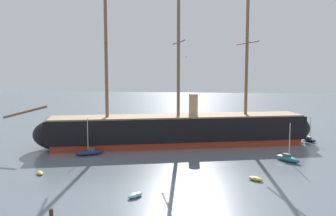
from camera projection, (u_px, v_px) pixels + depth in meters
tall_ship at (178, 130)px, 74.49m from camera, size 58.89×21.29×28.96m
dinghy_near_centre at (135, 195)px, 45.09m from camera, size 2.03×2.46×0.54m
dinghy_mid_left at (40, 173)px, 54.70m from camera, size 1.77×2.05×0.45m
dinghy_mid_right at (256, 179)px, 51.73m from camera, size 2.35×2.11×0.52m
sailboat_alongside_bow at (90, 152)px, 66.45m from camera, size 5.11×4.01×6.62m
sailboat_alongside_stern at (288, 158)px, 62.11m from camera, size 4.15×4.80×6.40m
dinghy_far_left at (40, 135)px, 84.93m from camera, size 2.69×2.01×0.58m
sailboat_far_right at (309, 139)px, 78.69m from camera, size 2.69×4.18×5.24m
mooring_piling_right_pair at (51, 215)px, 38.27m from camera, size 0.42×0.42×1.21m
seagull_in_flight at (186, 57)px, 40.92m from camera, size 0.41×1.14×0.13m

